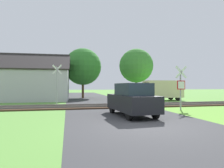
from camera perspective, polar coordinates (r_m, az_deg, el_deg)
ground_plane at (r=8.34m, az=9.89°, el=-11.85°), size 160.00×160.00×0.00m
road_asphalt at (r=10.19m, az=5.51°, el=-9.78°), size 6.49×80.00×0.01m
rail_track at (r=15.60m, az=-1.00°, el=-6.37°), size 60.00×2.60×0.22m
stop_sign_near at (r=14.30m, az=19.06°, el=-0.35°), size 0.88×0.15×3.02m
crossing_sign_far at (r=18.23m, az=-15.47°, el=0.71°), size 0.86×0.24×3.53m
house at (r=24.37m, az=-21.24°, el=-0.01°), size 8.11×6.89×5.33m
tree_center at (r=27.56m, az=-8.32°, el=4.90°), size 4.99×4.99×6.76m
tree_right at (r=28.24m, az=6.93°, el=5.18°), size 4.74×4.74×6.84m
mail_truck at (r=23.25m, az=13.98°, el=-1.53°), size 4.94×1.99×2.24m
parked_car at (r=10.98m, az=5.71°, el=-4.43°), size 1.95×4.12×1.78m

